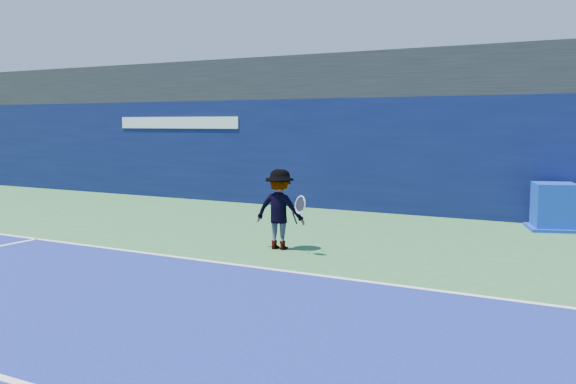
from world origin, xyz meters
name	(u,v)px	position (x,y,z in m)	size (l,w,h in m)	color
ground	(112,313)	(0.00, 0.00, 0.00)	(80.00, 80.00, 0.00)	#316E39
baseline	(245,266)	(0.00, 3.00, 0.01)	(24.00, 0.10, 0.01)	white
stadium_band	(413,77)	(0.00, 11.50, 3.60)	(36.00, 3.00, 1.20)	black
back_wall_assembly	(399,155)	(0.00, 10.50, 1.50)	(36.00, 1.03, 3.00)	#0B123D
equipment_cart	(554,208)	(3.96, 9.41, 0.47)	(1.36, 1.36, 1.03)	#0C30AF
tennis_player	(280,209)	(-0.23, 4.56, 0.75)	(1.23, 0.70, 1.49)	white
tennis_ball	(304,201)	(0.27, 4.57, 0.93)	(0.06, 0.06, 0.06)	#A6CF17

